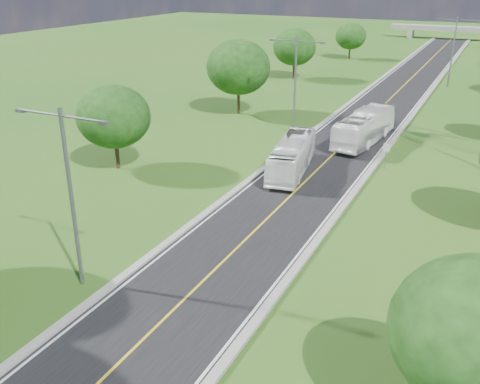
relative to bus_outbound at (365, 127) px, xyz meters
The scene contains 16 objects.
ground 15.31m from the bus_outbound, 96.09° to the left, with size 260.00×260.00×0.00m, color #265919.
road 21.26m from the bus_outbound, 94.37° to the left, with size 8.00×150.00×0.06m, color black.
curb_left 21.99m from the bus_outbound, 105.50° to the left, with size 0.50×150.00×0.22m, color gray.
curb_right 21.36m from the bus_outbound, 82.89° to the left, with size 0.50×150.00×0.22m, color gray.
speed_limit_sign 7.75m from the bus_outbound, 62.45° to the right, with size 0.55×0.09×2.40m.
overpass 95.16m from the bus_outbound, 90.97° to the left, with size 30.00×3.00×3.20m.
streetlight_near_left 34.00m from the bus_outbound, 103.05° to the right, with size 5.90×0.25×10.00m.
streetlight_mid_left 8.75m from the bus_outbound, behind, with size 5.90×0.25×10.00m.
streetlight_far_right 33.70m from the bus_outbound, 82.46° to the left, with size 5.90×0.25×10.00m.
tree_lb 24.57m from the bus_outbound, 136.25° to the right, with size 6.30×6.30×7.33m.
tree_lc 17.83m from the bus_outbound, 162.81° to the left, with size 7.56×7.56×8.79m.
tree_ld 34.74m from the bus_outbound, 122.57° to the left, with size 6.72×6.72×7.82m.
tree_le 55.59m from the bus_outbound, 106.87° to the left, with size 5.88×5.88×6.84m.
tree_ra 37.12m from the bus_outbound, 70.44° to the right, with size 6.30×6.30×7.33m.
bus_outbound is the anchor object (origin of this frame).
bus_inbound 11.62m from the bus_outbound, 107.52° to the right, with size 2.41×10.31×2.87m, color white.
Camera 1 is at (13.19, -7.14, 16.23)m, focal length 40.00 mm.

